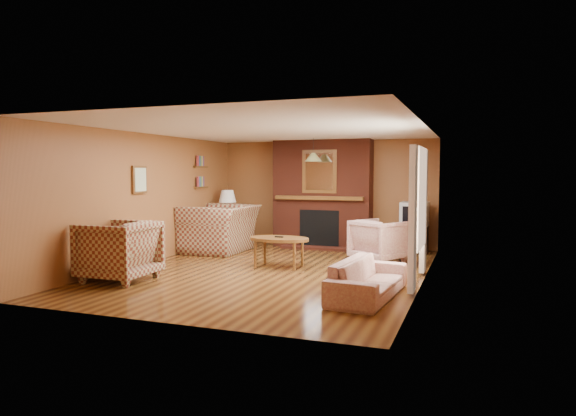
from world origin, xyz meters
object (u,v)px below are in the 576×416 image
at_px(side_table, 228,232).
at_px(crt_tv, 414,214).
at_px(coffee_table, 279,240).
at_px(tv_stand, 414,240).
at_px(plaid_loveseat, 220,228).
at_px(floral_armchair, 379,240).
at_px(floral_sofa, 368,278).
at_px(fireplace, 322,195).
at_px(table_lamp, 227,203).
at_px(plaid_armchair, 119,251).

bearing_deg(side_table, crt_tv, 4.74).
distance_m(coffee_table, tv_stand, 3.21).
bearing_deg(plaid_loveseat, crt_tv, 105.84).
relative_size(plaid_loveseat, crt_tv, 2.70).
bearing_deg(floral_armchair, crt_tv, -80.68).
distance_m(floral_sofa, tv_stand, 4.08).
distance_m(fireplace, coffee_table, 2.72).
distance_m(fireplace, table_lamp, 2.18).
xyz_separation_m(floral_sofa, tv_stand, (0.15, 4.08, 0.03)).
distance_m(fireplace, side_table, 2.34).
distance_m(plaid_armchair, floral_sofa, 3.87).
xyz_separation_m(coffee_table, crt_tv, (2.08, 2.43, 0.34)).
height_order(plaid_armchair, side_table, plaid_armchair).
bearing_deg(coffee_table, plaid_loveseat, 145.83).
bearing_deg(floral_armchair, table_lamp, 16.98).
distance_m(side_table, tv_stand, 4.16).
bearing_deg(coffee_table, tv_stand, 49.58).
relative_size(floral_sofa, floral_armchair, 1.98).
bearing_deg(fireplace, table_lamp, -165.71).
distance_m(tv_stand, crt_tv, 0.53).
height_order(plaid_loveseat, side_table, plaid_loveseat).
bearing_deg(tv_stand, floral_armchair, -107.52).
bearing_deg(crt_tv, floral_armchair, -111.72).
bearing_deg(plaid_loveseat, floral_armchair, 87.72).
relative_size(floral_sofa, side_table, 2.83).
distance_m(coffee_table, side_table, 2.95).
height_order(floral_sofa, side_table, side_table).
bearing_deg(side_table, table_lamp, 90.00).
height_order(floral_armchair, side_table, floral_armchair).
bearing_deg(coffee_table, floral_sofa, -40.50).
height_order(plaid_loveseat, plaid_armchair, plaid_loveseat).
bearing_deg(crt_tv, fireplace, 174.70).
distance_m(floral_sofa, side_table, 5.47).
bearing_deg(tv_stand, fireplace, 178.96).
bearing_deg(table_lamp, fireplace, 14.29).
xyz_separation_m(side_table, tv_stand, (4.15, 0.35, -0.03)).
distance_m(floral_sofa, floral_armchair, 2.84).
distance_m(side_table, table_lamp, 0.68).
relative_size(fireplace, side_table, 3.91).
xyz_separation_m(tv_stand, crt_tv, (0.00, -0.01, 0.53)).
height_order(plaid_loveseat, coffee_table, plaid_loveseat).
distance_m(plaid_armchair, crt_tv, 5.93).
distance_m(plaid_armchair, floral_armchair, 4.67).
bearing_deg(side_table, tv_stand, 4.82).
distance_m(fireplace, plaid_loveseat, 2.41).
relative_size(plaid_armchair, crt_tv, 1.84).
xyz_separation_m(side_table, crt_tv, (4.15, 0.34, 0.51)).
height_order(plaid_loveseat, tv_stand, plaid_loveseat).
bearing_deg(floral_armchair, fireplace, -12.05).
height_order(plaid_armchair, floral_armchair, plaid_armchair).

